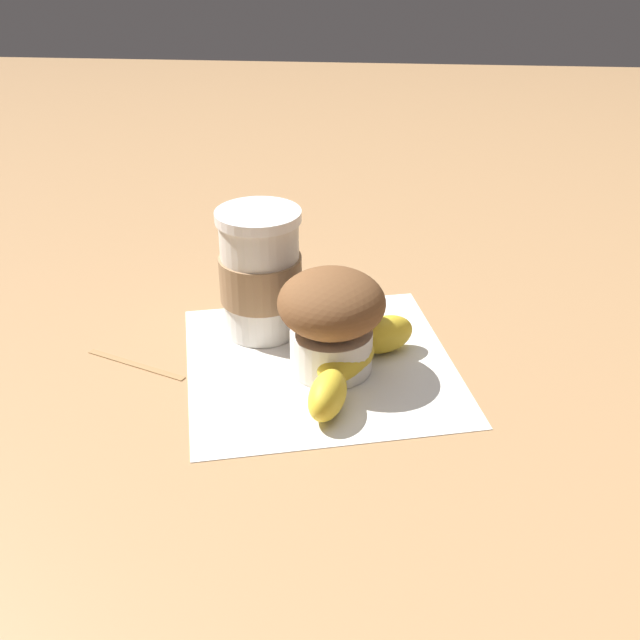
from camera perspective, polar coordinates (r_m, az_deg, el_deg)
ground_plane at (r=0.71m, az=-0.00°, el=-3.35°), size 3.00×3.00×0.00m
paper_napkin at (r=0.71m, az=-0.00°, el=-3.30°), size 0.30×0.30×0.00m
coffee_cup at (r=0.74m, az=-4.55°, el=3.55°), size 0.08×0.08×0.13m
muffin at (r=0.68m, az=0.87°, el=0.24°), size 0.10×0.10×0.10m
banana at (r=0.68m, az=2.51°, el=-3.15°), size 0.10×0.16×0.04m
wooden_stirrer at (r=0.73m, az=-13.86°, el=-3.29°), size 0.10×0.05×0.00m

